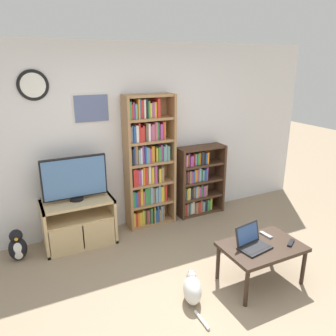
{
  "coord_description": "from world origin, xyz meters",
  "views": [
    {
      "loc": [
        -1.48,
        -2.13,
        2.33
      ],
      "look_at": [
        0.15,
        1.18,
        1.13
      ],
      "focal_mm": 35.0,
      "sensor_mm": 36.0,
      "label": 1
    }
  ],
  "objects_px": {
    "cat": "(192,289)",
    "penguin_figurine": "(17,246)",
    "television": "(75,179)",
    "bookshelf_short": "(197,182)",
    "bookshelf_tall": "(148,164)",
    "remote_far_from_laptop": "(266,235)",
    "tv_stand": "(79,222)",
    "remote_near_laptop": "(291,243)",
    "laptop": "(252,242)",
    "coffee_table": "(262,249)"
  },
  "relations": [
    {
      "from": "tv_stand",
      "to": "remote_far_from_laptop",
      "type": "height_order",
      "value": "tv_stand"
    },
    {
      "from": "remote_far_from_laptop",
      "to": "cat",
      "type": "xyz_separation_m",
      "value": [
        -1.0,
        -0.08,
        -0.33
      ]
    },
    {
      "from": "cat",
      "to": "television",
      "type": "bearing_deg",
      "value": 138.05
    },
    {
      "from": "bookshelf_short",
      "to": "remote_far_from_laptop",
      "type": "height_order",
      "value": "bookshelf_short"
    },
    {
      "from": "television",
      "to": "penguin_figurine",
      "type": "distance_m",
      "value": 1.06
    },
    {
      "from": "bookshelf_short",
      "to": "remote_near_laptop",
      "type": "bearing_deg",
      "value": -89.09
    },
    {
      "from": "television",
      "to": "penguin_figurine",
      "type": "bearing_deg",
      "value": -174.52
    },
    {
      "from": "remote_near_laptop",
      "to": "laptop",
      "type": "bearing_deg",
      "value": -139.24
    },
    {
      "from": "remote_far_from_laptop",
      "to": "remote_near_laptop",
      "type": "bearing_deg",
      "value": 111.29
    },
    {
      "from": "remote_near_laptop",
      "to": "cat",
      "type": "xyz_separation_m",
      "value": [
        -1.13,
        0.17,
        -0.33
      ]
    },
    {
      "from": "bookshelf_short",
      "to": "remote_far_from_laptop",
      "type": "relative_size",
      "value": 6.74
    },
    {
      "from": "laptop",
      "to": "penguin_figurine",
      "type": "xyz_separation_m",
      "value": [
        -2.25,
        1.61,
        -0.33
      ]
    },
    {
      "from": "tv_stand",
      "to": "coffee_table",
      "type": "xyz_separation_m",
      "value": [
        1.61,
        -1.67,
        0.09
      ]
    },
    {
      "from": "television",
      "to": "bookshelf_tall",
      "type": "relative_size",
      "value": 0.42
    },
    {
      "from": "tv_stand",
      "to": "bookshelf_short",
      "type": "height_order",
      "value": "bookshelf_short"
    },
    {
      "from": "bookshelf_short",
      "to": "laptop",
      "type": "distance_m",
      "value": 1.83
    },
    {
      "from": "coffee_table",
      "to": "bookshelf_tall",
      "type": "bearing_deg",
      "value": 107.12
    },
    {
      "from": "remote_near_laptop",
      "to": "remote_far_from_laptop",
      "type": "bearing_deg",
      "value": 174.88
    },
    {
      "from": "coffee_table",
      "to": "remote_far_from_laptop",
      "type": "relative_size",
      "value": 5.26
    },
    {
      "from": "television",
      "to": "bookshelf_tall",
      "type": "distance_m",
      "value": 1.06
    },
    {
      "from": "remote_far_from_laptop",
      "to": "coffee_table",
      "type": "bearing_deg",
      "value": 32.97
    },
    {
      "from": "tv_stand",
      "to": "cat",
      "type": "relative_size",
      "value": 1.54
    },
    {
      "from": "tv_stand",
      "to": "cat",
      "type": "xyz_separation_m",
      "value": [
        0.78,
        -1.62,
        -0.18
      ]
    },
    {
      "from": "coffee_table",
      "to": "remote_near_laptop",
      "type": "xyz_separation_m",
      "value": [
        0.3,
        -0.11,
        0.06
      ]
    },
    {
      "from": "tv_stand",
      "to": "remote_near_laptop",
      "type": "xyz_separation_m",
      "value": [
        1.91,
        -1.79,
        0.15
      ]
    },
    {
      "from": "bookshelf_tall",
      "to": "laptop",
      "type": "relative_size",
      "value": 5.18
    },
    {
      "from": "remote_near_laptop",
      "to": "penguin_figurine",
      "type": "xyz_separation_m",
      "value": [
        -2.68,
        1.75,
        -0.28
      ]
    },
    {
      "from": "remote_near_laptop",
      "to": "television",
      "type": "bearing_deg",
      "value": -165.12
    },
    {
      "from": "bookshelf_short",
      "to": "remote_near_laptop",
      "type": "xyz_separation_m",
      "value": [
        0.03,
        -1.93,
        -0.06
      ]
    },
    {
      "from": "cat",
      "to": "penguin_figurine",
      "type": "distance_m",
      "value": 2.21
    },
    {
      "from": "tv_stand",
      "to": "television",
      "type": "height_order",
      "value": "television"
    },
    {
      "from": "cat",
      "to": "penguin_figurine",
      "type": "height_order",
      "value": "penguin_figurine"
    },
    {
      "from": "television",
      "to": "cat",
      "type": "distance_m",
      "value": 1.99
    },
    {
      "from": "television",
      "to": "laptop",
      "type": "distance_m",
      "value": 2.28
    },
    {
      "from": "laptop",
      "to": "tv_stand",
      "type": "bearing_deg",
      "value": 122.89
    },
    {
      "from": "television",
      "to": "laptop",
      "type": "xyz_separation_m",
      "value": [
        1.48,
        -1.68,
        -0.41
      ]
    },
    {
      "from": "tv_stand",
      "to": "remote_near_laptop",
      "type": "height_order",
      "value": "tv_stand"
    },
    {
      "from": "tv_stand",
      "to": "coffee_table",
      "type": "distance_m",
      "value": 2.32
    },
    {
      "from": "laptop",
      "to": "remote_near_laptop",
      "type": "distance_m",
      "value": 0.45
    },
    {
      "from": "coffee_table",
      "to": "remote_near_laptop",
      "type": "height_order",
      "value": "remote_near_laptop"
    },
    {
      "from": "bookshelf_short",
      "to": "television",
      "type": "bearing_deg",
      "value": -176.78
    },
    {
      "from": "coffee_table",
      "to": "penguin_figurine",
      "type": "relative_size",
      "value": 2.13
    },
    {
      "from": "coffee_table",
      "to": "remote_near_laptop",
      "type": "bearing_deg",
      "value": -20.73
    },
    {
      "from": "remote_far_from_laptop",
      "to": "tv_stand",
      "type": "bearing_deg",
      "value": -45.82
    },
    {
      "from": "television",
      "to": "bookshelf_short",
      "type": "height_order",
      "value": "television"
    },
    {
      "from": "remote_near_laptop",
      "to": "penguin_figurine",
      "type": "relative_size",
      "value": 0.4
    },
    {
      "from": "bookshelf_tall",
      "to": "coffee_table",
      "type": "xyz_separation_m",
      "value": [
        0.56,
        -1.82,
        -0.53
      ]
    },
    {
      "from": "remote_far_from_laptop",
      "to": "penguin_figurine",
      "type": "distance_m",
      "value": 2.97
    },
    {
      "from": "tv_stand",
      "to": "penguin_figurine",
      "type": "relative_size",
      "value": 2.25
    },
    {
      "from": "television",
      "to": "bookshelf_short",
      "type": "bearing_deg",
      "value": 3.22
    }
  ]
}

